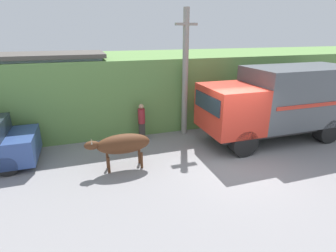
{
  "coord_description": "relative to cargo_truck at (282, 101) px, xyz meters",
  "views": [
    {
      "loc": [
        -4.8,
        -6.94,
        4.33
      ],
      "look_at": [
        -2.1,
        1.22,
        1.22
      ],
      "focal_mm": 28.0,
      "sensor_mm": 36.0,
      "label": 1
    }
  ],
  "objects": [
    {
      "name": "brown_cow",
      "position": [
        -6.65,
        -0.51,
        -0.8
      ],
      "size": [
        2.11,
        0.65,
        1.21
      ],
      "rotation": [
        0.0,
        0.0,
        -0.02
      ],
      "color": "#512D19",
      "rests_on": "ground_plane"
    },
    {
      "name": "pedestrian_on_hill",
      "position": [
        -5.48,
        1.76,
        -0.81
      ],
      "size": [
        0.29,
        0.29,
        1.55
      ],
      "rotation": [
        0.0,
        0.0,
        3.15
      ],
      "color": "#38332D",
      "rests_on": "ground_plane"
    },
    {
      "name": "utility_pole",
      "position": [
        -3.51,
        1.9,
        1.05
      ],
      "size": [
        0.9,
        0.25,
        5.23
      ],
      "color": "gray",
      "rests_on": "ground_plane"
    },
    {
      "name": "ground_plane",
      "position": [
        -2.89,
        -1.46,
        -1.67
      ],
      "size": [
        60.0,
        60.0,
        0.0
      ],
      "primitive_type": "plane",
      "color": "gray"
    },
    {
      "name": "building_backdrop",
      "position": [
        -9.12,
        3.72,
        0.09
      ],
      "size": [
        4.94,
        2.7,
        3.5
      ],
      "color": "#99ADB7",
      "rests_on": "ground_plane"
    },
    {
      "name": "cargo_truck",
      "position": [
        0.0,
        0.0,
        0.0
      ],
      "size": [
        6.44,
        2.35,
        3.01
      ],
      "rotation": [
        0.0,
        0.0,
        0.0
      ],
      "color": "#2D2D2D",
      "rests_on": "ground_plane"
    },
    {
      "name": "hillside_embankment",
      "position": [
        -2.89,
        5.14,
        -0.05
      ],
      "size": [
        32.0,
        5.91,
        3.24
      ],
      "color": "#608C47",
      "rests_on": "ground_plane"
    }
  ]
}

